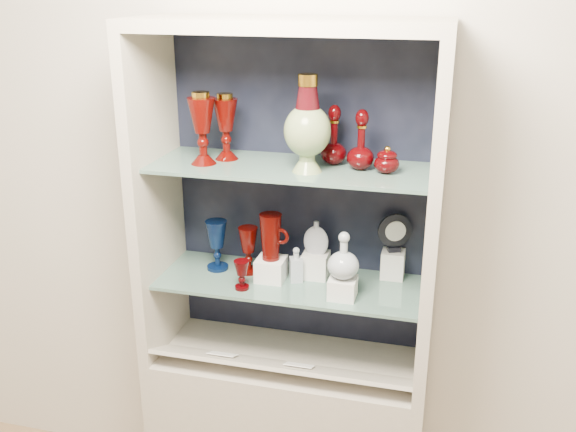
% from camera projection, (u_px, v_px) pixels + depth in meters
% --- Properties ---
extents(wall_back, '(3.50, 0.02, 2.80)m').
position_uv_depth(wall_back, '(303.00, 170.00, 2.33)').
color(wall_back, silver).
rests_on(wall_back, ground).
extents(cabinet_back_panel, '(0.98, 0.02, 1.15)m').
position_uv_depth(cabinet_back_panel, '(301.00, 192.00, 2.33)').
color(cabinet_back_panel, black).
rests_on(cabinet_back_panel, cabinet_base).
extents(cabinet_side_left, '(0.04, 0.40, 1.15)m').
position_uv_depth(cabinet_side_left, '(157.00, 198.00, 2.26)').
color(cabinet_side_left, '#BBB19D').
rests_on(cabinet_side_left, cabinet_base).
extents(cabinet_side_right, '(0.04, 0.40, 1.15)m').
position_uv_depth(cabinet_side_right, '(434.00, 221.00, 2.04)').
color(cabinet_side_right, '#BBB19D').
rests_on(cabinet_side_right, cabinet_base).
extents(cabinet_top_cap, '(1.00, 0.40, 0.04)m').
position_uv_depth(cabinet_top_cap, '(288.00, 25.00, 1.95)').
color(cabinet_top_cap, '#BBB19D').
rests_on(cabinet_top_cap, cabinet_side_left).
extents(shelf_lower, '(0.92, 0.34, 0.01)m').
position_uv_depth(shelf_lower, '(289.00, 282.00, 2.27)').
color(shelf_lower, slate).
rests_on(shelf_lower, cabinet_side_left).
extents(shelf_upper, '(0.92, 0.34, 0.01)m').
position_uv_depth(shelf_upper, '(289.00, 168.00, 2.12)').
color(shelf_upper, slate).
rests_on(shelf_upper, cabinet_side_left).
extents(label_ledge, '(0.92, 0.17, 0.09)m').
position_uv_depth(label_ledge, '(280.00, 366.00, 2.24)').
color(label_ledge, '#BBB19D').
rests_on(label_ledge, cabinet_base).
extents(label_card_0, '(0.10, 0.06, 0.03)m').
position_uv_depth(label_card_0, '(223.00, 354.00, 2.28)').
color(label_card_0, white).
rests_on(label_card_0, label_ledge).
extents(label_card_1, '(0.10, 0.06, 0.03)m').
position_uv_depth(label_card_1, '(299.00, 365.00, 2.22)').
color(label_card_1, white).
rests_on(label_card_1, label_ledge).
extents(pedestal_lamp_left, '(0.11, 0.11, 0.22)m').
position_uv_depth(pedestal_lamp_left, '(226.00, 127.00, 2.16)').
color(pedestal_lamp_left, '#490804').
rests_on(pedestal_lamp_left, shelf_upper).
extents(pedestal_lamp_right, '(0.12, 0.12, 0.24)m').
position_uv_depth(pedestal_lamp_right, '(202.00, 128.00, 2.11)').
color(pedestal_lamp_right, '#490804').
rests_on(pedestal_lamp_right, shelf_upper).
extents(enamel_urn, '(0.17, 0.17, 0.31)m').
position_uv_depth(enamel_urn, '(307.00, 124.00, 2.01)').
color(enamel_urn, '#0E4F1C').
rests_on(enamel_urn, shelf_upper).
extents(ruby_decanter_a, '(0.09, 0.09, 0.22)m').
position_uv_depth(ruby_decanter_a, '(334.00, 131.00, 2.10)').
color(ruby_decanter_a, '#3D0204').
rests_on(ruby_decanter_a, shelf_upper).
extents(ruby_decanter_b, '(0.12, 0.12, 0.21)m').
position_uv_depth(ruby_decanter_b, '(361.00, 138.00, 2.05)').
color(ruby_decanter_b, '#3D0204').
rests_on(ruby_decanter_b, shelf_upper).
extents(lidded_bowl, '(0.09, 0.09, 0.09)m').
position_uv_depth(lidded_bowl, '(387.00, 159.00, 2.02)').
color(lidded_bowl, '#3D0204').
rests_on(lidded_bowl, shelf_upper).
extents(cobalt_goblet, '(0.09, 0.09, 0.19)m').
position_uv_depth(cobalt_goblet, '(217.00, 245.00, 2.33)').
color(cobalt_goblet, '#05163E').
rests_on(cobalt_goblet, shelf_lower).
extents(ruby_goblet_tall, '(0.07, 0.07, 0.17)m').
position_uv_depth(ruby_goblet_tall, '(248.00, 250.00, 2.30)').
color(ruby_goblet_tall, '#490804').
rests_on(ruby_goblet_tall, shelf_lower).
extents(ruby_goblet_small, '(0.06, 0.06, 0.10)m').
position_uv_depth(ruby_goblet_small, '(242.00, 275.00, 2.19)').
color(ruby_goblet_small, '#3D0204').
rests_on(ruby_goblet_small, shelf_lower).
extents(riser_ruby_pitcher, '(0.10, 0.10, 0.08)m').
position_uv_depth(riser_ruby_pitcher, '(271.00, 269.00, 2.26)').
color(riser_ruby_pitcher, silver).
rests_on(riser_ruby_pitcher, shelf_lower).
extents(ruby_pitcher, '(0.13, 0.10, 0.17)m').
position_uv_depth(ruby_pitcher, '(271.00, 237.00, 2.22)').
color(ruby_pitcher, '#490804').
rests_on(ruby_pitcher, riser_ruby_pitcher).
extents(clear_square_bottle, '(0.06, 0.06, 0.13)m').
position_uv_depth(clear_square_bottle, '(296.00, 264.00, 2.24)').
color(clear_square_bottle, '#9AA6B1').
rests_on(clear_square_bottle, shelf_lower).
extents(riser_flat_flask, '(0.09, 0.09, 0.09)m').
position_uv_depth(riser_flat_flask, '(316.00, 265.00, 2.28)').
color(riser_flat_flask, silver).
rests_on(riser_flat_flask, shelf_lower).
extents(flat_flask, '(0.09, 0.04, 0.12)m').
position_uv_depth(flat_flask, '(316.00, 237.00, 2.24)').
color(flat_flask, '#A3A9B6').
rests_on(flat_flask, riser_flat_flask).
extents(riser_clear_round_decanter, '(0.09, 0.09, 0.07)m').
position_uv_depth(riser_clear_round_decanter, '(343.00, 288.00, 2.13)').
color(riser_clear_round_decanter, silver).
rests_on(riser_clear_round_decanter, shelf_lower).
extents(clear_round_decanter, '(0.14, 0.14, 0.16)m').
position_uv_depth(clear_round_decanter, '(344.00, 257.00, 2.09)').
color(clear_round_decanter, '#9AA6B1').
rests_on(clear_round_decanter, riser_clear_round_decanter).
extents(riser_cameo_medallion, '(0.08, 0.08, 0.10)m').
position_uv_depth(riser_cameo_medallion, '(393.00, 264.00, 2.28)').
color(riser_cameo_medallion, silver).
rests_on(riser_cameo_medallion, shelf_lower).
extents(cameo_medallion, '(0.13, 0.09, 0.14)m').
position_uv_depth(cameo_medallion, '(395.00, 232.00, 2.23)').
color(cameo_medallion, black).
rests_on(cameo_medallion, riser_cameo_medallion).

